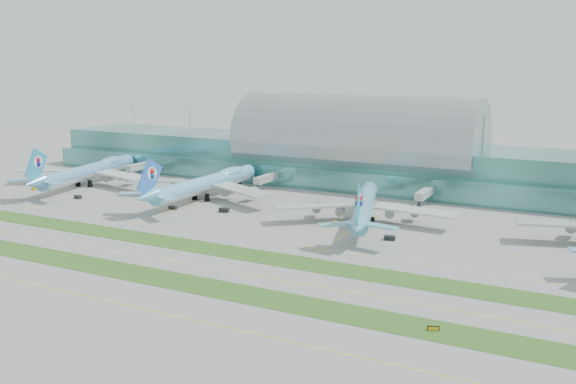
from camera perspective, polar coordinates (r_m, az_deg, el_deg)
The scene contains 18 objects.
ground at distance 207.15m, azimuth -6.99°, elevation -5.21°, with size 700.00×700.00×0.00m, color gray.
terminal at distance 316.36m, azimuth 6.13°, elevation 3.36°, with size 340.00×69.10×36.00m.
grass_strip_near at distance 185.84m, azimuth -11.87°, elevation -7.37°, with size 420.00×12.00×0.08m, color #2D591E.
grass_strip_far at distance 208.72m, azimuth -6.69°, elevation -5.06°, with size 420.00×12.00×0.08m, color #2D591E.
taxiline_a at distance 171.83m, azimuth -16.10°, elevation -9.21°, with size 420.00×0.35×0.01m, color yellow.
taxiline_b at distance 196.29m, azimuth -9.29°, elevation -6.24°, with size 420.00×0.35×0.01m, color yellow.
taxiline_c at distance 221.62m, azimuth -4.38°, elevation -4.02°, with size 420.00×0.35×0.01m, color yellow.
taxiline_d at distance 239.97m, azimuth -1.64°, elevation -2.75°, with size 420.00×0.35×0.01m, color yellow.
airliner_a at distance 325.07m, azimuth -17.25°, elevation 1.85°, with size 73.12×83.79×23.12m.
airliner_b at distance 282.07m, azimuth -7.21°, elevation 0.84°, with size 73.93×83.86×23.10m.
airliner_c at distance 241.14m, azimuth 6.84°, elevation -1.15°, with size 65.73×76.19×21.45m.
gse_a at distance 322.56m, azimuth -21.59°, elevation 0.33°, with size 3.30×1.73×1.55m, color #D2C40C.
gse_b at distance 295.87m, azimuth -18.17°, elevation -0.41°, with size 3.41×1.85×1.44m, color black.
gse_c at distance 265.31m, azimuth -10.19°, elevation -1.37°, with size 3.52×1.63×1.38m, color black.
gse_d at distance 257.41m, azimuth -5.70°, elevation -1.61°, with size 3.92×1.96×1.75m, color black.
gse_e at distance 237.38m, azimuth 4.34°, elevation -2.78°, with size 3.30×1.55×1.35m, color #C98C0B.
gse_f at distance 220.11m, azimuth 9.02°, elevation -4.04°, with size 3.75×2.24×1.49m, color black.
taxiway_sign_east at distance 151.23m, azimuth 12.78°, elevation -11.75°, with size 2.70×1.15×1.17m.
Camera 1 is at (112.15, -163.43, 60.20)m, focal length 40.00 mm.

